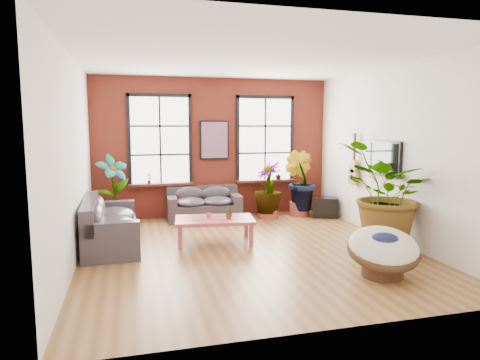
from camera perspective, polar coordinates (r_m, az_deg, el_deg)
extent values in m
cube|color=brown|center=(8.09, 1.08, -9.42)|extent=(6.00, 6.50, 0.02)
cube|color=white|center=(7.84, 1.14, 16.05)|extent=(6.00, 6.50, 0.02)
cube|color=#571B14|center=(10.94, -3.51, 4.31)|extent=(6.00, 0.02, 3.50)
cube|color=silver|center=(4.73, 11.82, 0.27)|extent=(6.00, 0.02, 3.50)
cube|color=silver|center=(7.54, -21.52, 2.48)|extent=(0.02, 6.50, 3.50)
cube|color=silver|center=(9.06, 19.81, 3.28)|extent=(0.02, 6.50, 3.50)
cube|color=white|center=(10.69, -10.60, 5.21)|extent=(1.40, 0.02, 2.10)
cube|color=#3D1510|center=(10.72, -10.44, -0.58)|extent=(1.60, 0.22, 0.06)
cube|color=white|center=(11.21, 3.36, 5.41)|extent=(1.40, 0.02, 2.10)
cube|color=#3D1510|center=(11.23, 3.43, -0.12)|extent=(1.60, 0.22, 0.06)
cube|color=#362D36|center=(10.59, -4.81, -4.25)|extent=(1.81, 0.92, 0.40)
cube|color=#362D36|center=(10.83, -5.07, -1.80)|extent=(1.78, 0.27, 0.41)
cube|color=#362D36|center=(10.45, -9.09, -2.75)|extent=(0.24, 0.87, 0.21)
cube|color=#362D36|center=(10.66, -0.65, -2.46)|extent=(0.24, 0.87, 0.21)
ellipsoid|color=#362D36|center=(10.45, -6.63, -2.98)|extent=(0.77, 0.75, 0.23)
ellipsoid|color=#362D36|center=(10.67, -6.78, -1.96)|extent=(0.75, 0.26, 0.40)
ellipsoid|color=#362D36|center=(10.54, -2.96, -2.85)|extent=(0.77, 0.75, 0.23)
ellipsoid|color=#362D36|center=(10.76, -3.19, -1.84)|extent=(0.75, 0.26, 0.40)
cube|color=#362D36|center=(8.68, -16.80, -6.95)|extent=(1.05, 2.37, 0.46)
cube|color=#362D36|center=(8.59, -19.38, -4.04)|extent=(0.31, 2.34, 0.47)
cube|color=#362D36|center=(7.58, -16.94, -6.31)|extent=(0.98, 0.27, 0.24)
cube|color=#362D36|center=(9.63, -16.85, -3.44)|extent=(0.98, 0.27, 0.24)
ellipsoid|color=#362D36|center=(8.16, -16.51, -5.72)|extent=(0.85, 1.05, 0.26)
ellipsoid|color=#362D36|center=(8.13, -18.55, -4.63)|extent=(0.29, 1.03, 0.45)
ellipsoid|color=#362D36|center=(9.07, -16.51, -4.43)|extent=(0.85, 1.05, 0.26)
ellipsoid|color=#362D36|center=(9.04, -18.34, -3.44)|extent=(0.29, 1.03, 0.45)
cube|color=#9E3948|center=(8.49, -3.41, -5.34)|extent=(1.63, 1.06, 0.07)
cube|color=#3D1510|center=(8.34, -3.34, -5.33)|extent=(1.52, 0.20, 0.00)
cube|color=#3D1510|center=(8.63, -3.47, -4.91)|extent=(1.52, 0.20, 0.00)
cube|color=#9E3948|center=(8.20, -8.02, -7.64)|extent=(0.09, 0.09, 0.43)
cube|color=#9E3948|center=(8.28, 1.50, -7.41)|extent=(0.09, 0.09, 0.43)
cube|color=#9E3948|center=(8.88, -7.96, -6.48)|extent=(0.09, 0.09, 0.43)
cube|color=#9E3948|center=(8.96, 0.82, -6.28)|extent=(0.09, 0.09, 0.43)
cylinder|color=#D53564|center=(8.52, -4.17, -4.74)|extent=(0.10, 0.10, 0.10)
cylinder|color=#472D19|center=(7.08, 18.45, -11.12)|extent=(0.79, 0.79, 0.25)
torus|color=#472D19|center=(6.99, 18.55, -8.84)|extent=(1.37, 1.36, 0.49)
ellipsoid|color=beige|center=(6.97, 18.57, -8.35)|extent=(1.33, 1.37, 0.67)
ellipsoid|color=#141A40|center=(6.89, 18.72, -7.46)|extent=(0.50, 0.45, 0.19)
cube|color=black|center=(10.86, -3.44, 5.35)|extent=(0.74, 0.04, 0.98)
cube|color=#0C7F8C|center=(10.83, -3.41, 5.34)|extent=(0.66, 0.02, 0.90)
cube|color=black|center=(9.28, 18.44, 2.80)|extent=(0.06, 1.25, 0.72)
cube|color=black|center=(9.26, 18.26, 2.80)|extent=(0.01, 1.15, 0.62)
cylinder|color=#B27F4C|center=(10.20, 14.89, 0.37)|extent=(0.09, 0.38, 0.38)
cylinder|color=#B27F4C|center=(10.17, 14.93, 1.77)|extent=(0.09, 0.30, 0.30)
cylinder|color=black|center=(10.19, 14.86, 0.37)|extent=(0.09, 0.11, 0.11)
cube|color=#3D1510|center=(10.14, 15.00, 3.85)|extent=(0.04, 0.05, 0.55)
cube|color=#3D1510|center=(10.13, 15.06, 5.65)|extent=(0.06, 0.06, 0.14)
cube|color=black|center=(11.11, 11.23, -3.55)|extent=(0.76, 0.71, 0.51)
cylinder|color=maroon|center=(10.45, -16.27, -4.73)|extent=(0.63, 0.63, 0.39)
cylinder|color=maroon|center=(11.16, 7.92, -3.81)|extent=(0.55, 0.55, 0.36)
cylinder|color=maroon|center=(8.33, 18.85, -7.87)|extent=(0.67, 0.67, 0.39)
cylinder|color=maroon|center=(10.81, 3.81, -4.09)|extent=(0.54, 0.54, 0.37)
imported|color=#103F14|center=(10.30, -16.52, -0.86)|extent=(0.96, 0.88, 1.52)
imported|color=#103F14|center=(11.06, 7.93, -0.06)|extent=(1.01, 1.07, 1.53)
imported|color=#103F14|center=(8.18, 19.07, -1.72)|extent=(2.21, 2.15, 1.86)
imported|color=#103F14|center=(10.70, 3.74, -0.98)|extent=(0.84, 0.84, 1.28)
imported|color=#103F14|center=(8.45, -1.44, -4.35)|extent=(0.23, 0.21, 0.24)
imported|color=#103F14|center=(10.68, -12.06, 0.24)|extent=(0.17, 0.17, 0.27)
imported|color=#103F14|center=(11.32, 5.12, 0.77)|extent=(0.19, 0.19, 0.27)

